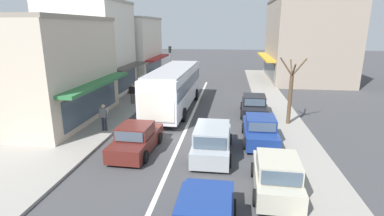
{
  "coord_description": "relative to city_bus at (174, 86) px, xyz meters",
  "views": [
    {
      "loc": [
        2.63,
        -16.31,
        6.25
      ],
      "look_at": [
        0.29,
        2.07,
        1.2
      ],
      "focal_mm": 28.0,
      "sensor_mm": 36.0,
      "label": 1
    }
  ],
  "objects": [
    {
      "name": "pedestrian_browsing_midblock",
      "position": [
        -3.25,
        -5.81,
        -0.81
      ],
      "size": [
        0.57,
        0.23,
        1.63
      ],
      "color": "#232838",
      "rests_on": "sidewalk_left"
    },
    {
      "name": "sedan_adjacent_lane_lead",
      "position": [
        -0.45,
        -8.33,
        -1.22
      ],
      "size": [
        2.02,
        4.26,
        1.47
      ],
      "color": "#561E19",
      "rests_on": "ground"
    },
    {
      "name": "traffic_light_downstreet",
      "position": [
        -2.38,
        10.35,
        0.97
      ],
      "size": [
        0.32,
        0.24,
        4.2
      ],
      "color": "gray",
      "rests_on": "ground"
    },
    {
      "name": "parked_sedan_kerb_third",
      "position": [
        6.02,
        -0.77,
        -1.22
      ],
      "size": [
        2.0,
        4.26,
        1.47
      ],
      "color": "black",
      "rests_on": "ground"
    },
    {
      "name": "shopfront_far_end",
      "position": [
        -8.61,
        12.59,
        1.77
      ],
      "size": [
        8.82,
        8.53,
        7.3
      ],
      "color": "silver",
      "rests_on": "ground"
    },
    {
      "name": "city_bus",
      "position": [
        0.0,
        0.0,
        0.0
      ],
      "size": [
        2.92,
        10.91,
        3.23
      ],
      "color": "silver",
      "rests_on": "ground"
    },
    {
      "name": "pedestrian_with_handbag_near",
      "position": [
        -3.64,
        0.77,
        -0.81
      ],
      "size": [
        0.65,
        0.3,
        1.63
      ],
      "color": "#4C4742",
      "rests_on": "sidewalk_left"
    },
    {
      "name": "building_right_far",
      "position": [
        13.05,
        15.15,
        2.8
      ],
      "size": [
        9.34,
        11.95,
        9.37
      ],
      "color": "gray",
      "rests_on": "ground"
    },
    {
      "name": "sidewalk_left",
      "position": [
        -5.23,
        0.07,
        -1.81
      ],
      "size": [
        5.2,
        44.0,
        0.14
      ],
      "primitive_type": "cube",
      "color": "gray",
      "rests_on": "ground"
    },
    {
      "name": "street_tree_right",
      "position": [
        8.09,
        -2.91,
        0.21
      ],
      "size": [
        1.67,
        1.69,
        4.42
      ],
      "color": "brown",
      "rests_on": "ground"
    },
    {
      "name": "lane_centre_line",
      "position": [
        1.57,
        -1.93,
        -1.88
      ],
      "size": [
        0.2,
        28.0,
        0.01
      ],
      "primitive_type": "cube",
      "color": "silver",
      "rests_on": "ground"
    },
    {
      "name": "parked_hatchback_kerb_front",
      "position": [
        6.11,
        -11.5,
        -1.17
      ],
      "size": [
        1.92,
        3.75,
        1.54
      ],
      "color": "#B7B29E",
      "rests_on": "ground"
    },
    {
      "name": "pedestrian_far_walker",
      "position": [
        -3.31,
        3.85,
        -0.81
      ],
      "size": [
        0.54,
        0.33,
        1.63
      ],
      "color": "#4C4742",
      "rests_on": "sidewalk_left"
    },
    {
      "name": "wagon_behind_bus_near",
      "position": [
        3.44,
        -8.27,
        -1.14
      ],
      "size": [
        1.97,
        4.51,
        1.58
      ],
      "color": "#9EA3A8",
      "rests_on": "ground"
    },
    {
      "name": "parked_sedan_kerb_second",
      "position": [
        5.98,
        -6.1,
        -1.22
      ],
      "size": [
        1.91,
        4.21,
        1.47
      ],
      "color": "navy",
      "rests_on": "ground"
    },
    {
      "name": "shopfront_mid_block",
      "position": [
        -8.61,
        4.38,
        2.38
      ],
      "size": [
        7.4,
        7.13,
        8.54
      ],
      "color": "silver",
      "rests_on": "ground"
    },
    {
      "name": "kerb_right",
      "position": [
        7.77,
        0.07,
        -1.82
      ],
      "size": [
        2.8,
        44.0,
        0.12
      ],
      "primitive_type": "cube",
      "color": "gray",
      "rests_on": "ground"
    },
    {
      "name": "ground_plane",
      "position": [
        1.57,
        -5.93,
        -1.88
      ],
      "size": [
        140.0,
        140.0,
        0.0
      ],
      "primitive_type": "plane",
      "color": "#3F3F42"
    },
    {
      "name": "shopfront_corner_near",
      "position": [
        -8.61,
        -4.02,
        1.57
      ],
      "size": [
        8.83,
        9.31,
        6.91
      ],
      "color": "beige",
      "rests_on": "ground"
    }
  ]
}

